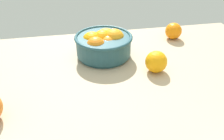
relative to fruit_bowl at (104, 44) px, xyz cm
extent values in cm
cube|color=tan|center=(-0.19, -24.51, -6.80)|extent=(134.03, 97.42, 3.00)
cylinder|color=#234C56|center=(0.08, -0.20, -4.70)|extent=(19.53, 19.53, 1.20)
cylinder|color=#234C56|center=(0.08, -0.20, -0.56)|extent=(21.23, 21.23, 7.08)
torus|color=#234C56|center=(0.08, -0.20, 2.98)|extent=(22.43, 22.43, 1.20)
sphere|color=orange|center=(4.15, 0.37, 1.53)|extent=(8.15, 8.15, 8.15)
sphere|color=orange|center=(1.55, 3.95, 0.27)|extent=(8.67, 8.67, 8.67)
sphere|color=orange|center=(0.17, 1.56, 0.76)|extent=(8.46, 8.46, 8.46)
sphere|color=orange|center=(-4.46, 1.06, 0.59)|extent=(8.39, 8.39, 8.39)
sphere|color=orange|center=(-3.74, -4.19, 1.39)|extent=(7.14, 7.14, 7.14)
sphere|color=orange|center=(-1.28, -4.50, -0.57)|extent=(6.64, 6.64, 6.64)
sphere|color=orange|center=(1.43, -1.37, -0.04)|extent=(7.76, 7.76, 7.76)
sphere|color=orange|center=(33.51, 10.38, -1.60)|extent=(7.40, 7.40, 7.40)
sphere|color=orange|center=(16.19, -14.82, -1.41)|extent=(7.79, 7.79, 7.79)
camera|label=1|loc=(-12.91, -83.38, 40.98)|focal=38.33mm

